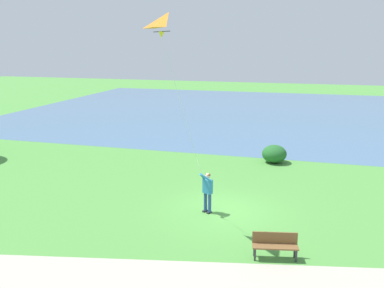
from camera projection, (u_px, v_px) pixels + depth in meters
name	position (u px, v px, depth m)	size (l,w,h in m)	color
ground_plane	(222.00, 210.00, 18.18)	(120.00, 120.00, 0.00)	#4C8E3D
lake_water	(237.00, 111.00, 44.43)	(36.00, 44.00, 0.01)	#476B8E
walkway_path	(115.00, 279.00, 12.89)	(2.40, 32.00, 0.02)	#ADA393
person_kite_flyer	(207.00, 189.00, 17.71)	(0.62, 0.52, 1.83)	#232328
flying_kite	(168.00, 27.00, 14.63)	(2.34, 1.51, 6.18)	orange
park_bench_near_walkway	(275.00, 244.00, 14.05)	(0.74, 1.56, 0.88)	brown
lakeside_shrub	(274.00, 154.00, 25.31)	(1.50, 1.46, 1.06)	#236028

